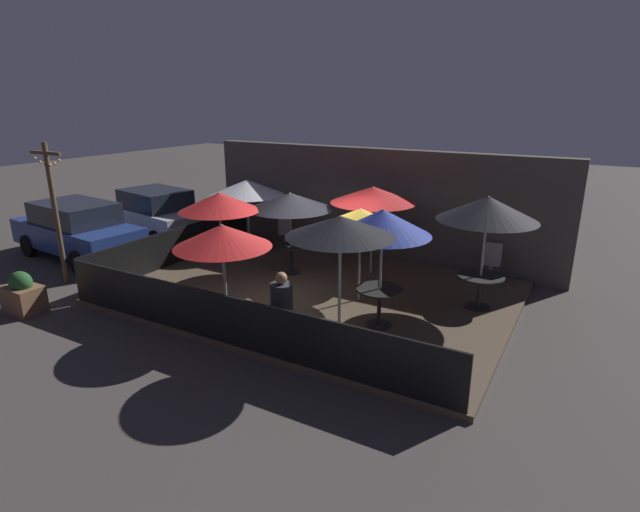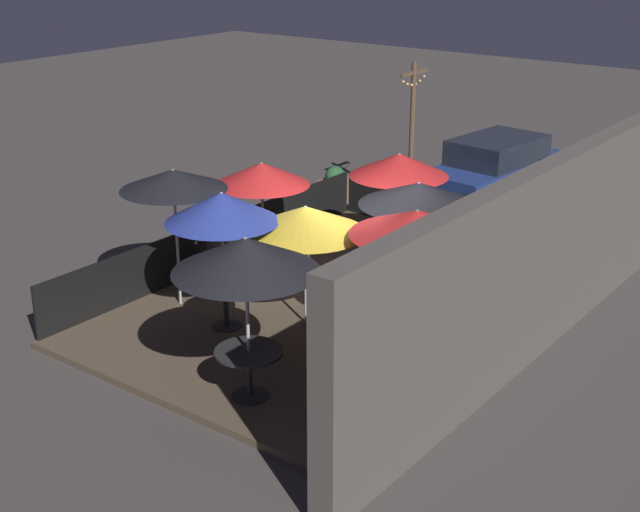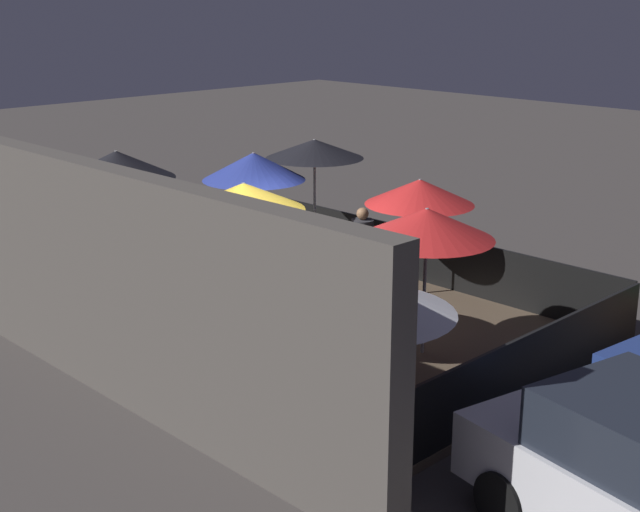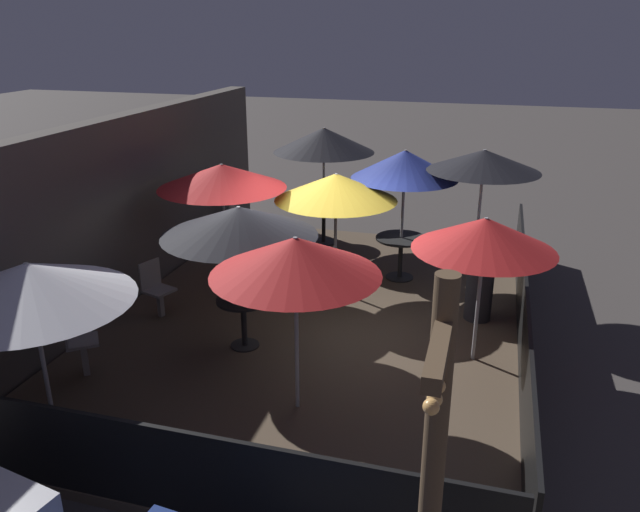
# 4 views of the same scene
# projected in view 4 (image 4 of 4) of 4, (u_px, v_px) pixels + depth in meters

# --- Properties ---
(ground_plane) EXTENTS (60.00, 60.00, 0.00)m
(ground_plane) POSITION_uv_depth(u_px,v_px,m) (316.00, 325.00, 9.92)
(ground_plane) COLOR #423D3A
(patio_deck) EXTENTS (8.81, 6.28, 0.12)m
(patio_deck) POSITION_uv_depth(u_px,v_px,m) (316.00, 322.00, 9.89)
(patio_deck) COLOR brown
(patio_deck) RESTS_ON ground_plane
(building_wall) EXTENTS (10.41, 0.36, 3.13)m
(building_wall) POSITION_uv_depth(u_px,v_px,m) (118.00, 214.00, 10.22)
(building_wall) COLOR #4C4742
(building_wall) RESTS_ON ground_plane
(fence_front) EXTENTS (8.61, 0.05, 0.95)m
(fence_front) POSITION_uv_depth(u_px,v_px,m) (523.00, 315.00, 8.92)
(fence_front) COLOR black
(fence_front) RESTS_ON patio_deck
(fence_side_left) EXTENTS (0.05, 6.08, 0.95)m
(fence_side_left) POSITION_uv_depth(u_px,v_px,m) (185.00, 474.00, 5.78)
(fence_side_left) COLOR black
(fence_side_left) RESTS_ON patio_deck
(patio_umbrella_0) EXTENTS (1.86, 1.86, 2.36)m
(patio_umbrella_0) POSITION_uv_depth(u_px,v_px,m) (405.00, 164.00, 10.71)
(patio_umbrella_0) COLOR #B2B2B7
(patio_umbrella_0) RESTS_ON patio_deck
(patio_umbrella_1) EXTENTS (2.14, 2.14, 2.09)m
(patio_umbrella_1) POSITION_uv_depth(u_px,v_px,m) (239.00, 221.00, 8.38)
(patio_umbrella_1) COLOR #B2B2B7
(patio_umbrella_1) RESTS_ON patio_deck
(patio_umbrella_2) EXTENTS (2.05, 2.05, 2.43)m
(patio_umbrella_2) POSITION_uv_depth(u_px,v_px,m) (324.00, 140.00, 12.53)
(patio_umbrella_2) COLOR #B2B2B7
(patio_umbrella_2) RESTS_ON patio_deck
(patio_umbrella_3) EXTENTS (2.04, 2.04, 2.09)m
(patio_umbrella_3) POSITION_uv_depth(u_px,v_px,m) (336.00, 187.00, 10.23)
(patio_umbrella_3) COLOR #B2B2B7
(patio_umbrella_3) RESTS_ON patio_deck
(patio_umbrella_4) EXTENTS (1.95, 1.95, 2.18)m
(patio_umbrella_4) POSITION_uv_depth(u_px,v_px,m) (295.00, 256.00, 6.93)
(patio_umbrella_4) COLOR #B2B2B7
(patio_umbrella_4) RESTS_ON patio_deck
(patio_umbrella_5) EXTENTS (1.88, 1.88, 2.05)m
(patio_umbrella_5) POSITION_uv_depth(u_px,v_px,m) (485.00, 234.00, 8.05)
(patio_umbrella_5) COLOR #B2B2B7
(patio_umbrella_5) RESTS_ON patio_deck
(patio_umbrella_6) EXTENTS (2.13, 2.13, 2.24)m
(patio_umbrella_6) POSITION_uv_depth(u_px,v_px,m) (222.00, 176.00, 10.18)
(patio_umbrella_6) COLOR #B2B2B7
(patio_umbrella_6) RESTS_ON patio_deck
(patio_umbrella_7) EXTENTS (2.20, 2.20, 2.04)m
(patio_umbrella_7) POSITION_uv_depth(u_px,v_px,m) (29.00, 283.00, 6.60)
(patio_umbrella_7) COLOR #B2B2B7
(patio_umbrella_7) RESTS_ON patio_deck
(patio_umbrella_8) EXTENTS (1.85, 1.85, 2.47)m
(patio_umbrella_8) POSITION_uv_depth(u_px,v_px,m) (484.00, 161.00, 10.12)
(patio_umbrella_8) COLOR #B2B2B7
(patio_umbrella_8) RESTS_ON patio_deck
(dining_table_0) EXTENTS (0.92, 0.92, 0.78)m
(dining_table_0) POSITION_uv_depth(u_px,v_px,m) (401.00, 246.00, 11.23)
(dining_table_0) COLOR black
(dining_table_0) RESTS_ON patio_deck
(dining_table_1) EXTENTS (0.76, 0.76, 0.75)m
(dining_table_1) POSITION_uv_depth(u_px,v_px,m) (243.00, 309.00, 8.84)
(dining_table_1) COLOR black
(dining_table_1) RESTS_ON patio_deck
(dining_table_2) EXTENTS (0.98, 0.98, 0.73)m
(dining_table_2) POSITION_uv_depth(u_px,v_px,m) (324.00, 216.00, 13.09)
(dining_table_2) COLOR black
(dining_table_2) RESTS_ON patio_deck
(patio_chair_0) EXTENTS (0.51, 0.51, 0.90)m
(patio_chair_0) POSITION_uv_depth(u_px,v_px,m) (156.00, 287.00, 9.82)
(patio_chair_0) COLOR gray
(patio_chair_0) RESTS_ON patio_deck
(patio_chair_1) EXTENTS (0.42, 0.42, 0.92)m
(patio_chair_1) POSITION_uv_depth(u_px,v_px,m) (238.00, 214.00, 13.50)
(patio_chair_1) COLOR gray
(patio_chair_1) RESTS_ON patio_deck
(patio_chair_2) EXTENTS (0.56, 0.56, 0.96)m
(patio_chair_2) POSITION_uv_depth(u_px,v_px,m) (77.00, 340.00, 8.10)
(patio_chair_2) COLOR gray
(patio_chair_2) RESTS_ON patio_deck
(patron_0) EXTENTS (0.56, 0.56, 1.33)m
(patron_0) POSITION_uv_depth(u_px,v_px,m) (480.00, 284.00, 9.67)
(patron_0) COLOR #333338
(patron_0) RESTS_ON patio_deck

